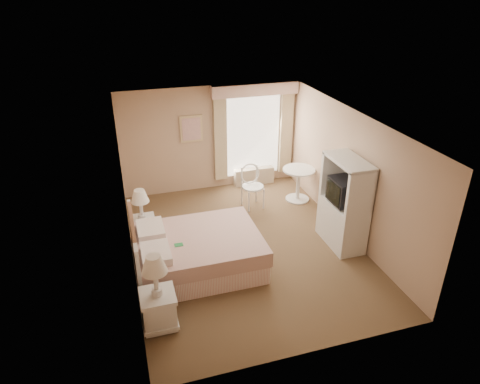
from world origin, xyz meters
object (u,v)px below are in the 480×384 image
object	(u,v)px
nightstand_far	(143,224)
round_table	(298,179)
cafe_chair	(252,183)
armoire	(344,210)
bed	(191,252)
nightstand_near	(158,301)

from	to	relation	value
nightstand_far	round_table	world-z (taller)	nightstand_far
nightstand_far	cafe_chair	world-z (taller)	nightstand_far
cafe_chair	armoire	world-z (taller)	armoire
bed	cafe_chair	size ratio (longest dim) A/B	2.20
bed	nightstand_near	bearing A→B (deg)	-120.47
nightstand_near	round_table	xyz separation A→B (m)	(3.59, 3.15, 0.05)
bed	nightstand_near	xyz separation A→B (m)	(-0.72, -1.23, 0.10)
cafe_chair	round_table	bearing A→B (deg)	-10.12
nightstand_far	cafe_chair	xyz separation A→B (m)	(2.47, 0.86, 0.15)
bed	round_table	size ratio (longest dim) A/B	2.80
round_table	cafe_chair	bearing A→B (deg)	178.07
nightstand_far	nightstand_near	bearing A→B (deg)	-90.00
armoire	round_table	bearing A→B (deg)	91.86
nightstand_near	cafe_chair	world-z (taller)	nightstand_near
nightstand_near	bed	bearing A→B (deg)	59.53
cafe_chair	armoire	xyz separation A→B (m)	(1.18, -1.95, 0.15)
nightstand_near	armoire	world-z (taller)	armoire
bed	nightstand_near	world-z (taller)	bed
nightstand_near	armoire	distance (m)	3.86
nightstand_near	armoire	size ratio (longest dim) A/B	0.70
bed	cafe_chair	distance (m)	2.63
bed	armoire	distance (m)	2.95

